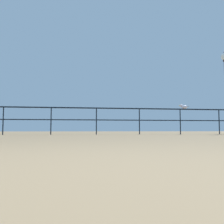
% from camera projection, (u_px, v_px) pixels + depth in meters
% --- Properties ---
extents(ground_plane, '(60.00, 60.00, 0.00)m').
position_uv_depth(ground_plane, '(44.00, 179.00, 0.95)').
color(ground_plane, brown).
extents(pier_railing, '(20.18, 0.05, 1.12)m').
position_uv_depth(pier_railing, '(74.00, 115.00, 9.81)').
color(pier_railing, black).
rests_on(pier_railing, ground_plane).
extents(seagull_on_rail, '(0.39, 0.29, 0.21)m').
position_uv_depth(seagull_on_rail, '(184.00, 107.00, 10.53)').
color(seagull_on_rail, silver).
rests_on(seagull_on_rail, pier_railing).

